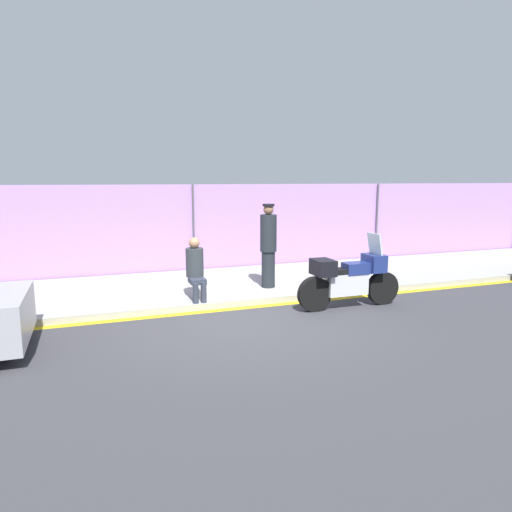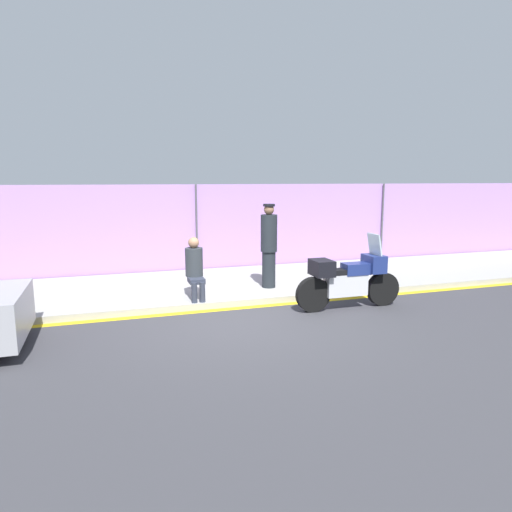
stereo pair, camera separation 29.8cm
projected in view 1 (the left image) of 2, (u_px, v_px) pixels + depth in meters
name	position (u px, v px, depth m)	size (l,w,h in m)	color
ground_plane	(245.00, 321.00, 8.14)	(120.00, 120.00, 0.00)	#38383D
sidewalk	(210.00, 286.00, 10.51)	(41.67, 3.39, 0.13)	#9E9E99
curb_paint_stripe	(232.00, 309.00, 8.87)	(41.67, 0.18, 0.01)	gold
storefront_fence	(193.00, 230.00, 11.98)	(39.58, 0.17, 2.36)	#AD7FC6
motorcycle	(349.00, 279.00, 8.88)	(2.19, 0.51, 1.45)	black
officer_standing	(268.00, 245.00, 9.97)	(0.36, 0.36, 1.84)	#1E2328
person_seated_on_curb	(195.00, 265.00, 9.02)	(0.35, 0.63, 1.23)	#2D3342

